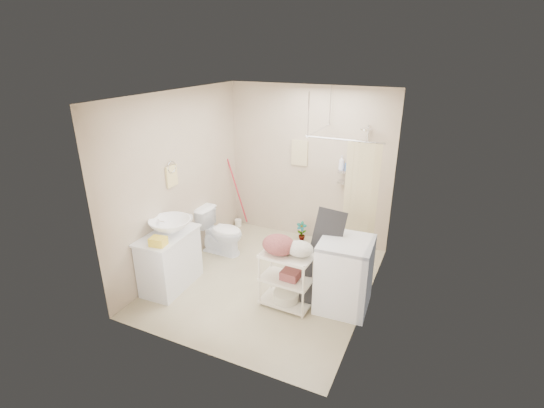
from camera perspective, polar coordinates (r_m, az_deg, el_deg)
The scene contains 23 objects.
floor at distance 5.79m, azimuth -0.72°, elevation -10.98°, with size 3.20×3.20×0.00m, color #B6AC89.
ceiling at distance 4.89m, azimuth -0.86°, elevation 15.55°, with size 2.80×3.20×0.04m, color silver.
wall_back at distance 6.60m, azimuth 5.25°, elevation 5.60°, with size 2.80×0.04×2.60m, color #C0AD95.
wall_front at distance 3.94m, azimuth -10.94°, elevation -6.33°, with size 2.80×0.04×2.60m, color #C0AD95.
wall_left at distance 5.91m, azimuth -13.15°, elevation 3.14°, with size 0.04×3.20×2.60m, color #C0AD95.
wall_right at distance 4.80m, azimuth 14.46°, elevation -1.36°, with size 0.04×3.20×2.60m, color #C0AD95.
vanity at distance 5.65m, azimuth -14.55°, elevation -7.89°, with size 0.51×0.91×0.80m, color silver.
sink at distance 5.46m, azimuth -14.54°, elevation -3.10°, with size 0.56×0.56×0.19m, color white.
counter_basket at distance 5.18m, azimuth -16.16°, elevation -5.23°, with size 0.20×0.15×0.11m, color yellow.
floor_basket at distance 5.58m, azimuth -15.00°, elevation -12.37°, with size 0.26×0.20×0.14m, color yellow.
toilet at distance 6.40m, azimuth -7.38°, elevation -3.92°, with size 0.42×0.73×0.75m, color white.
mop at distance 7.20m, azimuth -5.07°, elevation 1.58°, with size 0.12×0.12×1.30m, color #BA2334, non-canonical shape.
potted_plant_a at distance 6.81m, azimuth 4.29°, elevation -3.99°, with size 0.19×0.13×0.35m, color brown.
potted_plant_b at distance 6.79m, azimuth 6.69°, elevation -4.39°, with size 0.17×0.14×0.31m, color brown.
hanging_towel at distance 6.58m, azimuth 4.02°, elevation 7.39°, with size 0.28×0.03×0.42m, color #C7BC8B.
towel_ring at distance 5.70m, azimuth -14.34°, elevation 4.14°, with size 0.04×0.22×0.34m, color #ECD585, non-canonical shape.
tp_holder at distance 6.12m, azimuth -12.11°, elevation -1.91°, with size 0.08×0.12×0.14m, color white, non-canonical shape.
shower at distance 5.95m, azimuth 11.06°, elevation 0.90°, with size 1.10×1.10×2.10m, color white, non-canonical shape.
shampoo_bottle_a at distance 6.33m, azimuth 10.04°, elevation 5.90°, with size 0.09×0.09×0.23m, color silver.
shampoo_bottle_b at distance 6.31m, azimuth 10.87°, elevation 5.51°, with size 0.08×0.08×0.17m, color #345EA6.
washing_machine at distance 5.12m, azimuth 10.43°, elevation -9.97°, with size 0.64×0.66×0.94m, color white.
laundry_rack at distance 5.07m, azimuth 2.10°, elevation -10.26°, with size 0.64×0.38×0.89m, color beige, non-canonical shape.
ironing_board at distance 5.07m, azimuth 7.34°, elevation -7.70°, with size 0.37×0.11×1.30m, color black, non-canonical shape.
Camera 1 is at (2.11, -4.38, 3.13)m, focal length 26.00 mm.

